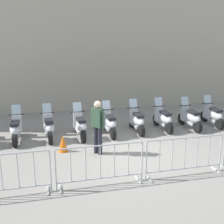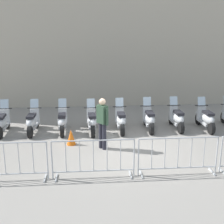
{
  "view_description": "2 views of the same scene",
  "coord_description": "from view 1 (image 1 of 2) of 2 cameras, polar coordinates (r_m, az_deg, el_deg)",
  "views": [
    {
      "loc": [
        -3.72,
        -7.7,
        3.49
      ],
      "look_at": [
        0.19,
        1.32,
        1.03
      ],
      "focal_mm": 44.78,
      "sensor_mm": 36.0,
      "label": 1
    },
    {
      "loc": [
        -2.69,
        -8.8,
        3.73
      ],
      "look_at": [
        -0.12,
        1.57,
        0.88
      ],
      "focal_mm": 46.72,
      "sensor_mm": 36.0,
      "label": 2
    }
  ],
  "objects": [
    {
      "name": "motorcycle_3",
      "position": [
        10.48,
        -6.5,
        -2.86
      ],
      "size": [
        0.59,
        1.72,
        1.24
      ],
      "color": "black",
      "rests_on": "ground"
    },
    {
      "name": "motorcycle_7",
      "position": [
        11.94,
        15.79,
        -1.21
      ],
      "size": [
        0.62,
        1.72,
        1.24
      ],
      "color": "black",
      "rests_on": "ground"
    },
    {
      "name": "motorcycle_8",
      "position": [
        12.64,
        19.96,
        -0.69
      ],
      "size": [
        0.69,
        1.71,
        1.24
      ],
      "color": "black",
      "rests_on": "ground"
    },
    {
      "name": "barrier_segment_3",
      "position": [
        7.78,
        14.61,
        -8.78
      ],
      "size": [
        2.19,
        0.76,
        1.07
      ],
      "color": "#B2B5B7",
      "rests_on": "ground"
    },
    {
      "name": "barrier_segment_2",
      "position": [
        7.03,
        -2.39,
        -10.86
      ],
      "size": [
        2.19,
        0.76,
        1.07
      ],
      "color": "#B2B5B7",
      "rests_on": "ground"
    },
    {
      "name": "barrier_segment_1",
      "position": [
        6.99,
        -21.61,
        -12.07
      ],
      "size": [
        2.19,
        0.76,
        1.07
      ],
      "color": "#B2B5B7",
      "rests_on": "ground"
    },
    {
      "name": "motorcycle_5",
      "position": [
        11.11,
        5.14,
        -1.85
      ],
      "size": [
        0.66,
        1.72,
        1.24
      ],
      "color": "black",
      "rests_on": "ground"
    },
    {
      "name": "motorcycle_1",
      "position": [
        10.57,
        -19.01,
        -3.42
      ],
      "size": [
        0.66,
        1.72,
        1.24
      ],
      "color": "black",
      "rests_on": "ground"
    },
    {
      "name": "ground_plane",
      "position": [
        9.23,
        2.19,
        -8.15
      ],
      "size": [
        120.0,
        120.0,
        0.0
      ],
      "primitive_type": "plane",
      "color": "gray"
    },
    {
      "name": "motorcycle_4",
      "position": [
        10.74,
        -0.52,
        -2.35
      ],
      "size": [
        0.64,
        1.72,
        1.24
      ],
      "color": "black",
      "rests_on": "ground"
    },
    {
      "name": "traffic_cone",
      "position": [
        9.31,
        -10.0,
        -6.35
      ],
      "size": [
        0.32,
        0.32,
        0.55
      ],
      "primitive_type": "cone",
      "color": "orange",
      "rests_on": "ground"
    },
    {
      "name": "officer_near_row_end",
      "position": [
        8.79,
        -2.94,
        -2.54
      ],
      "size": [
        0.36,
        0.5,
        1.73
      ],
      "color": "#23232D",
      "rests_on": "ground"
    },
    {
      "name": "motorcycle_2",
      "position": [
        10.51,
        -12.78,
        -3.08
      ],
      "size": [
        0.59,
        1.72,
        1.24
      ],
      "color": "black",
      "rests_on": "ground"
    },
    {
      "name": "motorcycle_6",
      "position": [
        11.55,
        10.48,
        -1.41
      ],
      "size": [
        0.63,
        1.72,
        1.24
      ],
      "color": "black",
      "rests_on": "ground"
    }
  ]
}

